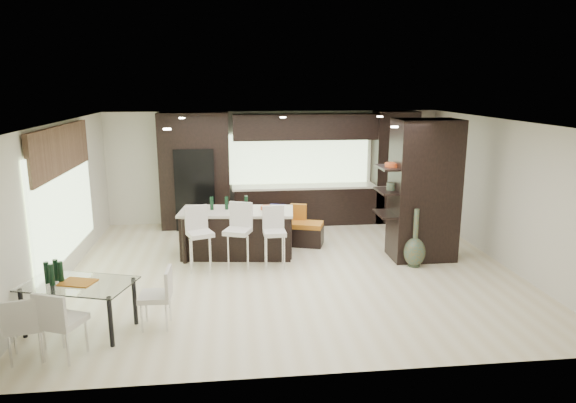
{
  "coord_description": "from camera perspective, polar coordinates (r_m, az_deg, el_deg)",
  "views": [
    {
      "loc": [
        -1.07,
        -8.85,
        3.35
      ],
      "look_at": [
        0.0,
        0.6,
        1.15
      ],
      "focal_mm": 32.0,
      "sensor_mm": 36.0,
      "label": 1
    }
  ],
  "objects": [
    {
      "name": "back_cabinetry",
      "position": [
        12.29,
        0.97,
        3.65
      ],
      "size": [
        6.8,
        0.68,
        2.7
      ],
      "primitive_type": "cube",
      "color": "black",
      "rests_on": "ground"
    },
    {
      "name": "refrigerator",
      "position": [
        12.24,
        -10.23,
        1.5
      ],
      "size": [
        0.9,
        0.68,
        1.9
      ],
      "primitive_type": "cube",
      "color": "black",
      "rests_on": "ground"
    },
    {
      "name": "back_wall",
      "position": [
        12.56,
        -1.5,
        3.85
      ],
      "size": [
        8.0,
        0.02,
        2.7
      ],
      "primitive_type": "cube",
      "color": "beige",
      "rests_on": "ground"
    },
    {
      "name": "dining_table",
      "position": [
        7.74,
        -22.09,
        -10.81
      ],
      "size": [
        1.62,
        1.21,
        0.7
      ],
      "primitive_type": "cube",
      "rotation": [
        0.0,
        0.0,
        -0.3
      ],
      "color": "white",
      "rests_on": "ground"
    },
    {
      "name": "floor_vase",
      "position": [
        9.81,
        13.96,
        -3.95
      ],
      "size": [
        0.43,
        0.43,
        1.1
      ],
      "primitive_type": null,
      "rotation": [
        0.0,
        0.0,
        0.07
      ],
      "color": "#3F4B36",
      "rests_on": "ground"
    },
    {
      "name": "stone_accent",
      "position": [
        9.56,
        -23.93,
        5.3
      ],
      "size": [
        0.08,
        3.0,
        0.8
      ],
      "primitive_type": "cube",
      "color": "brown",
      "rests_on": "left_wall"
    },
    {
      "name": "ceiling",
      "position": [
        8.94,
        0.44,
        8.85
      ],
      "size": [
        8.0,
        7.0,
        0.02
      ],
      "primitive_type": "cube",
      "color": "white",
      "rests_on": "ground"
    },
    {
      "name": "right_wall",
      "position": [
        10.4,
        22.88,
        0.89
      ],
      "size": [
        0.02,
        7.0,
        2.7
      ],
      "primitive_type": "cube",
      "color": "beige",
      "rests_on": "ground"
    },
    {
      "name": "chair_far",
      "position": [
        7.26,
        -27.11,
        -12.52
      ],
      "size": [
        0.51,
        0.51,
        0.79
      ],
      "primitive_type": "cube",
      "rotation": [
        0.0,
        0.0,
        0.22
      ],
      "color": "beige",
      "rests_on": "ground"
    },
    {
      "name": "ceiling_spots",
      "position": [
        9.19,
        0.25,
        8.84
      ],
      "size": [
        4.0,
        3.0,
        0.02
      ],
      "primitive_type": "cube",
      "color": "white",
      "rests_on": "ceiling"
    },
    {
      "name": "stool_right",
      "position": [
        9.51,
        -1.5,
        -4.69
      ],
      "size": [
        0.42,
        0.42,
        0.91
      ],
      "primitive_type": "cube",
      "rotation": [
        0.0,
        0.0,
        0.03
      ],
      "color": "beige",
      "rests_on": "ground"
    },
    {
      "name": "bench",
      "position": [
        10.91,
        0.51,
        -3.5
      ],
      "size": [
        1.37,
        0.86,
        0.49
      ],
      "primitive_type": "cube",
      "rotation": [
        0.0,
        0.0,
        -0.32
      ],
      "color": "black",
      "rests_on": "ground"
    },
    {
      "name": "ground",
      "position": [
        9.52,
        0.41,
        -7.57
      ],
      "size": [
        8.0,
        8.0,
        0.0
      ],
      "primitive_type": "plane",
      "color": "beige",
      "rests_on": "ground"
    },
    {
      "name": "chair_near",
      "position": [
        7.09,
        -23.68,
        -12.54
      ],
      "size": [
        0.6,
        0.6,
        0.85
      ],
      "primitive_type": "cube",
      "rotation": [
        0.0,
        0.0,
        -0.38
      ],
      "color": "beige",
      "rests_on": "ground"
    },
    {
      "name": "window_back",
      "position": [
        12.55,
        1.25,
        4.77
      ],
      "size": [
        3.4,
        0.04,
        1.2
      ],
      "primitive_type": "cube",
      "color": "#B2D199",
      "rests_on": "back_wall"
    },
    {
      "name": "chair_end",
      "position": [
        7.51,
        -14.51,
        -10.59
      ],
      "size": [
        0.44,
        0.44,
        0.79
      ],
      "primitive_type": "cube",
      "rotation": [
        0.0,
        0.0,
        1.54
      ],
      "color": "beige",
      "rests_on": "ground"
    },
    {
      "name": "kitchen_island",
      "position": [
        10.22,
        -5.67,
        -3.48
      ],
      "size": [
        2.3,
        1.21,
        0.92
      ],
      "primitive_type": "cube",
      "rotation": [
        0.0,
        0.0,
        -0.12
      ],
      "color": "black",
      "rests_on": "ground"
    },
    {
      "name": "stool_mid",
      "position": [
        9.45,
        -5.59,
        -4.62
      ],
      "size": [
        0.57,
        0.57,
        0.99
      ],
      "primitive_type": "cube",
      "rotation": [
        0.0,
        0.0,
        -0.37
      ],
      "color": "beige",
      "rests_on": "ground"
    },
    {
      "name": "window_left",
      "position": [
        9.71,
        -23.62,
        0.03
      ],
      "size": [
        0.04,
        3.2,
        1.9
      ],
      "primitive_type": "cube",
      "color": "#B2D199",
      "rests_on": "left_wall"
    },
    {
      "name": "left_wall",
      "position": [
        9.53,
        -24.19,
        -0.25
      ],
      "size": [
        0.02,
        7.0,
        2.7
      ],
      "primitive_type": "cube",
      "color": "beige",
      "rests_on": "ground"
    },
    {
      "name": "stool_left",
      "position": [
        9.48,
        -9.69,
        -4.81
      ],
      "size": [
        0.54,
        0.54,
        0.95
      ],
      "primitive_type": "cube",
      "rotation": [
        0.0,
        0.0,
        0.37
      ],
      "color": "beige",
      "rests_on": "ground"
    },
    {
      "name": "partition_column",
      "position": [
        10.15,
        14.88,
        1.22
      ],
      "size": [
        1.2,
        0.8,
        2.7
      ],
      "primitive_type": "cube",
      "color": "black",
      "rests_on": "ground"
    }
  ]
}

